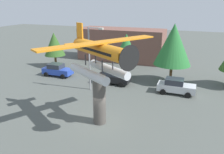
# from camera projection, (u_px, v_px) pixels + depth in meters

# --- Properties ---
(ground_plane) EXTENTS (140.00, 140.00, 0.00)m
(ground_plane) POSITION_uv_depth(u_px,v_px,m) (100.00, 122.00, 19.75)
(ground_plane) COLOR #515651
(display_pedestal) EXTENTS (1.10, 1.10, 4.33)m
(display_pedestal) POSITION_uv_depth(u_px,v_px,m) (99.00, 100.00, 19.06)
(display_pedestal) COLOR #4C4742
(display_pedestal) RESTS_ON ground
(floatplane_monument) EXTENTS (7.01, 9.43, 4.00)m
(floatplane_monument) POSITION_uv_depth(u_px,v_px,m) (99.00, 56.00, 17.74)
(floatplane_monument) COLOR silver
(floatplane_monument) RESTS_ON display_pedestal
(car_near_blue) EXTENTS (4.20, 2.02, 1.76)m
(car_near_blue) POSITION_uv_depth(u_px,v_px,m) (57.00, 70.00, 31.81)
(car_near_blue) COLOR #2847B7
(car_near_blue) RESTS_ON ground
(car_mid_black) EXTENTS (4.20, 2.02, 1.76)m
(car_mid_black) POSITION_uv_depth(u_px,v_px,m) (113.00, 77.00, 28.81)
(car_mid_black) COLOR black
(car_mid_black) RESTS_ON ground
(car_far_silver) EXTENTS (4.20, 2.02, 1.76)m
(car_far_silver) POSITION_uv_depth(u_px,v_px,m) (176.00, 86.00, 25.70)
(car_far_silver) COLOR silver
(car_far_silver) RESTS_ON ground
(streetlight_primary) EXTENTS (1.84, 0.28, 7.41)m
(streetlight_primary) POSITION_uv_depth(u_px,v_px,m) (91.00, 54.00, 25.69)
(streetlight_primary) COLOR gray
(streetlight_primary) RESTS_ON ground
(storefront_building) EXTENTS (14.93, 5.39, 5.52)m
(storefront_building) POSITION_uv_depth(u_px,v_px,m) (121.00, 44.00, 40.18)
(storefront_building) COLOR brown
(storefront_building) RESTS_ON ground
(tree_west) EXTENTS (3.24, 3.24, 5.47)m
(tree_west) POSITION_uv_depth(u_px,v_px,m) (54.00, 44.00, 35.50)
(tree_west) COLOR brown
(tree_west) RESTS_ON ground
(tree_east) EXTENTS (3.18, 3.18, 6.07)m
(tree_east) POSITION_uv_depth(u_px,v_px,m) (126.00, 47.00, 29.86)
(tree_east) COLOR brown
(tree_east) RESTS_ON ground
(tree_center_back) EXTENTS (4.62, 4.62, 7.56)m
(tree_center_back) POSITION_uv_depth(u_px,v_px,m) (173.00, 45.00, 27.90)
(tree_center_back) COLOR brown
(tree_center_back) RESTS_ON ground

